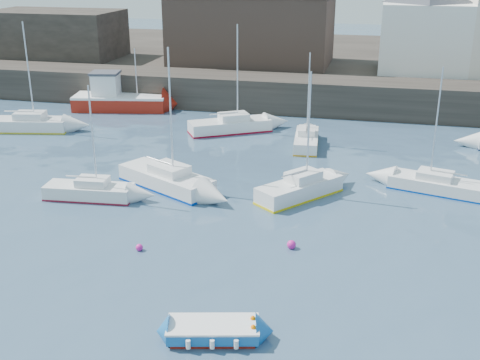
% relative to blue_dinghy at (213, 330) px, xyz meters
% --- Properties ---
extents(water, '(220.00, 220.00, 0.00)m').
position_rel_blue_dinghy_xyz_m(water, '(-2.00, 0.85, -0.37)').
color(water, '#2D4760').
rests_on(water, ground).
extents(quay_wall, '(90.00, 5.00, 3.00)m').
position_rel_blue_dinghy_xyz_m(quay_wall, '(-2.00, 35.85, 1.13)').
color(quay_wall, '#28231E').
rests_on(quay_wall, ground).
extents(land_strip, '(90.00, 32.00, 2.80)m').
position_rel_blue_dinghy_xyz_m(land_strip, '(-2.00, 53.85, 1.03)').
color(land_strip, '#28231E').
rests_on(land_strip, ground).
extents(bldg_east_d, '(11.14, 11.14, 8.95)m').
position_rel_blue_dinghy_xyz_m(bldg_east_d, '(9.00, 42.35, 7.00)').
color(bldg_east_d, white).
rests_on(bldg_east_d, land_strip).
extents(warehouse, '(16.40, 10.40, 7.60)m').
position_rel_blue_dinghy_xyz_m(warehouse, '(-8.00, 43.85, 6.25)').
color(warehouse, '#3D2D26').
rests_on(warehouse, land_strip).
extents(bldg_west, '(14.00, 8.00, 5.00)m').
position_rel_blue_dinghy_xyz_m(bldg_west, '(-30.00, 42.85, 4.93)').
color(bldg_west, '#353028').
rests_on(bldg_west, land_strip).
extents(blue_dinghy, '(3.70, 2.25, 0.66)m').
position_rel_blue_dinghy_xyz_m(blue_dinghy, '(0.00, 0.00, 0.00)').
color(blue_dinghy, maroon).
rests_on(blue_dinghy, ground).
extents(fishing_boat, '(8.91, 4.72, 5.61)m').
position_rel_blue_dinghy_xyz_m(fishing_boat, '(-18.27, 32.30, 0.72)').
color(fishing_boat, maroon).
rests_on(fishing_boat, ground).
extents(sailboat_a, '(5.35, 2.13, 6.80)m').
position_rel_blue_dinghy_xyz_m(sailboat_a, '(-10.84, 11.66, 0.11)').
color(sailboat_a, white).
rests_on(sailboat_a, ground).
extents(sailboat_b, '(6.94, 5.10, 8.66)m').
position_rel_blue_dinghy_xyz_m(sailboat_b, '(-7.03, 14.41, 0.20)').
color(sailboat_b, white).
rests_on(sailboat_b, ground).
extents(sailboat_c, '(4.93, 5.56, 7.45)m').
position_rel_blue_dinghy_xyz_m(sailboat_c, '(1.21, 14.71, 0.20)').
color(sailboat_c, white).
rests_on(sailboat_c, ground).
extents(sailboat_d, '(6.21, 3.37, 7.55)m').
position_rel_blue_dinghy_xyz_m(sailboat_d, '(9.29, 17.54, 0.09)').
color(sailboat_d, white).
rests_on(sailboat_d, ground).
extents(sailboat_e, '(7.06, 3.44, 8.71)m').
position_rel_blue_dinghy_xyz_m(sailboat_e, '(-22.46, 23.90, 0.20)').
color(sailboat_e, white).
rests_on(sailboat_e, ground).
extents(sailboat_f, '(2.18, 5.44, 6.90)m').
position_rel_blue_dinghy_xyz_m(sailboat_f, '(0.27, 24.98, 0.12)').
color(sailboat_f, white).
rests_on(sailboat_f, ground).
extents(sailboat_h, '(6.76, 5.25, 8.53)m').
position_rel_blue_dinghy_xyz_m(sailboat_h, '(-6.23, 27.34, 0.19)').
color(sailboat_h, white).
rests_on(sailboat_h, ground).
extents(buoy_near, '(0.36, 0.36, 0.36)m').
position_rel_blue_dinghy_xyz_m(buoy_near, '(-5.46, 6.09, -0.37)').
color(buoy_near, '#DA1C94').
rests_on(buoy_near, ground).
extents(buoy_mid, '(0.45, 0.45, 0.45)m').
position_rel_blue_dinghy_xyz_m(buoy_mid, '(1.74, 8.02, -0.37)').
color(buoy_mid, '#DA1C94').
rests_on(buoy_mid, ground).
extents(buoy_far, '(0.46, 0.46, 0.46)m').
position_rel_blue_dinghy_xyz_m(buoy_far, '(0.27, 15.08, -0.37)').
color(buoy_far, '#DA1C94').
rests_on(buoy_far, ground).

